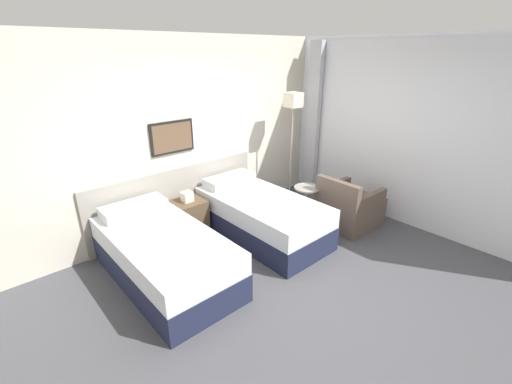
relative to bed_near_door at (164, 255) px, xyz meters
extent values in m
plane|color=#47474C|center=(1.02, -1.08, -0.30)|extent=(16.00, 16.00, 0.00)
cube|color=beige|center=(1.02, 1.02, 1.05)|extent=(10.00, 0.06, 2.70)
cube|color=gray|center=(0.76, 0.97, 0.17)|extent=(2.65, 0.04, 0.94)
cube|color=black|center=(0.76, 0.97, 1.08)|extent=(0.64, 0.03, 0.44)
cube|color=brown|center=(0.76, 0.96, 1.08)|extent=(0.58, 0.01, 0.38)
cube|color=white|center=(3.48, -1.29, 1.05)|extent=(0.06, 4.57, 2.70)
cube|color=silver|center=(3.43, -1.29, 1.02)|extent=(0.03, 4.21, 2.64)
cube|color=#B7BAC1|center=(3.35, 0.64, 1.02)|extent=(0.10, 0.24, 2.64)
cube|color=#1E233D|center=(0.00, -0.02, -0.14)|extent=(0.98, 1.93, 0.33)
cube|color=silver|center=(0.00, -0.02, 0.16)|extent=(0.97, 1.91, 0.26)
cube|color=silver|center=(0.00, 0.71, 0.35)|extent=(0.78, 0.34, 0.13)
cube|color=#1E233D|center=(1.52, -0.02, -0.14)|extent=(0.98, 1.93, 0.33)
cube|color=silver|center=(1.52, -0.02, 0.16)|extent=(0.97, 1.91, 0.26)
cube|color=silver|center=(1.52, 0.71, 0.35)|extent=(0.78, 0.34, 0.13)
cube|color=brown|center=(0.76, 0.71, -0.04)|extent=(0.45, 0.41, 0.53)
cube|color=beige|center=(0.76, 0.71, 0.29)|extent=(0.14, 0.14, 0.14)
cylinder|color=#9E9993|center=(2.64, 0.49, -0.29)|extent=(0.24, 0.24, 0.02)
cylinder|color=#9E9993|center=(2.64, 0.49, 0.53)|extent=(0.02, 0.02, 1.64)
cube|color=beige|center=(2.64, 0.49, 1.46)|extent=(0.23, 0.23, 0.22)
cylinder|color=gray|center=(2.30, -0.17, -0.30)|extent=(0.26, 0.26, 0.01)
cylinder|color=gray|center=(2.30, -0.17, -0.01)|extent=(0.05, 0.05, 0.55)
cylinder|color=gray|center=(2.30, -0.17, 0.27)|extent=(0.39, 0.39, 0.02)
cube|color=brown|center=(2.74, -0.66, -0.09)|extent=(0.84, 0.73, 0.43)
cube|color=brown|center=(2.38, -0.66, 0.31)|extent=(0.12, 0.72, 0.38)
cube|color=brown|center=(2.74, -0.98, 0.21)|extent=(0.71, 0.11, 0.18)
cube|color=brown|center=(2.75, -0.35, 0.21)|extent=(0.71, 0.11, 0.18)
camera|label=1|loc=(-1.44, -3.20, 2.19)|focal=24.00mm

